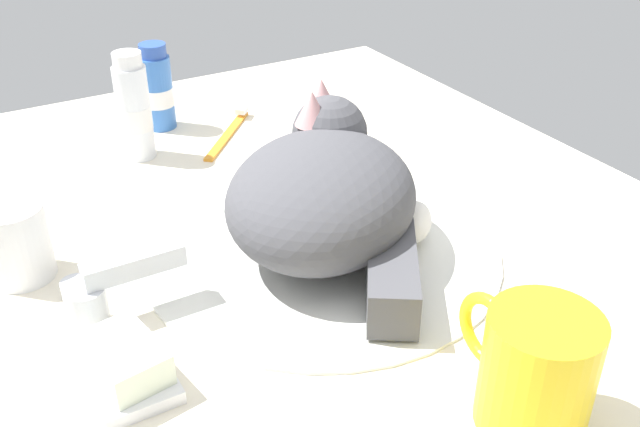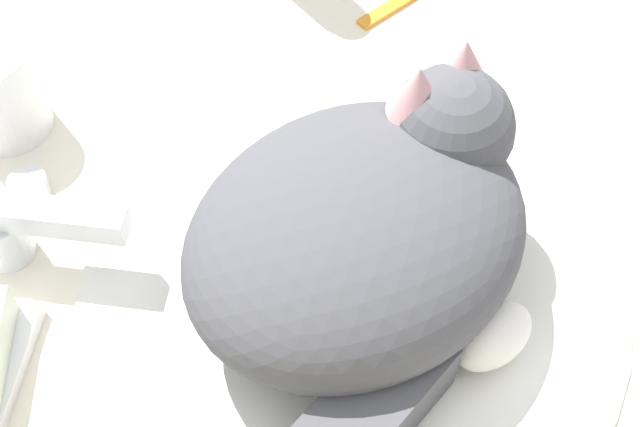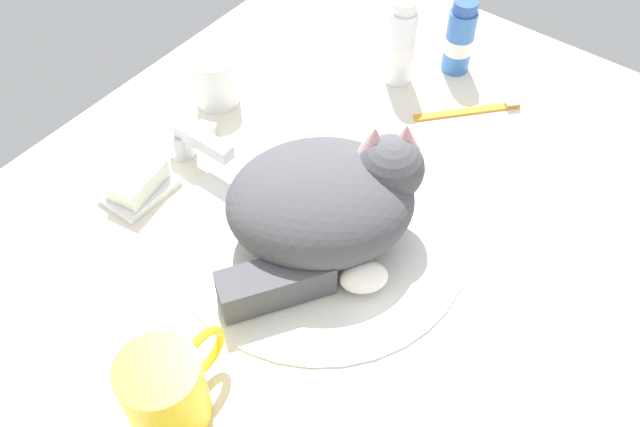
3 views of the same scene
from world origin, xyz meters
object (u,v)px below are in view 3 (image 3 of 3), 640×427
Objects in this scene: toothpaste_bottle at (401,44)px; mouthwash_bottle at (460,38)px; rinse_cup at (215,80)px; soap_bar at (137,180)px; cat at (327,202)px; faucet at (188,144)px; toothbrush at (474,109)px; coffee_mug at (167,390)px.

mouthwash_bottle is at bearing -36.12° from toothpaste_bottle.
rinse_cup is 20.26cm from soap_bar.
rinse_cup is 0.56× the size of toothpaste_bottle.
soap_bar is at bearing 110.92° from cat.
rinse_cup is at bearing 24.94° from faucet.
soap_bar is at bearing -167.36° from rinse_cup.
toothbrush is (31.74, -26.04, -2.16)cm from faucet.
soap_bar is 0.54× the size of toothpaste_bottle.
rinse_cup is at bearing 137.75° from toothpaste_bottle.
cat is at bearing -162.23° from toothpaste_bottle.
rinse_cup is 0.61× the size of toothbrush.
toothbrush is (20.74, -31.16, -3.33)cm from rinse_cup.
rinse_cup is 37.58cm from toothbrush.
faucet is 8.76cm from soap_bar.
cat reaches higher than rinse_cup.
cat is 38.67cm from mouthwash_bottle.
soap_bar is at bearing 160.82° from toothpaste_bottle.
toothpaste_bottle reaches higher than faucet.
mouthwash_bottle is at bearing -25.80° from faucet.
cat is at bearing -173.57° from mouthwash_bottle.
faucet is 0.39× the size of cat.
mouthwash_bottle reaches higher than rinse_cup.
toothbrush is (59.21, -1.73, -4.31)cm from coffee_mug.
soap_bar is 0.58× the size of toothbrush.
soap_bar is at bearing 175.48° from faucet.
toothpaste_bottle is at bearing 17.77° from cat.
faucet is 1.04× the size of mouthwash_bottle.
rinse_cup is at bearing 37.41° from coffee_mug.
faucet is at bearing 90.85° from cat.
coffee_mug reaches higher than rinse_cup.
toothbrush is at bearing -39.37° from faucet.
toothpaste_bottle is (31.15, -13.18, 3.75)cm from faucet.
coffee_mug reaches higher than soap_bar.
toothpaste_bottle is (58.61, 11.13, 1.60)cm from coffee_mug.
toothpaste_bottle is at bearing 143.88° from mouthwash_bottle.
coffee_mug is (-27.47, -24.31, 2.15)cm from faucet.
coffee_mug is 48.44cm from rinse_cup.
toothbrush is (0.59, -12.86, -5.91)cm from toothpaste_bottle.
coffee_mug is at bearing -138.49° from faucet.
faucet is 23.39cm from cat.
cat is 25.74cm from soap_bar.
toothpaste_bottle is 1.09× the size of toothbrush.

